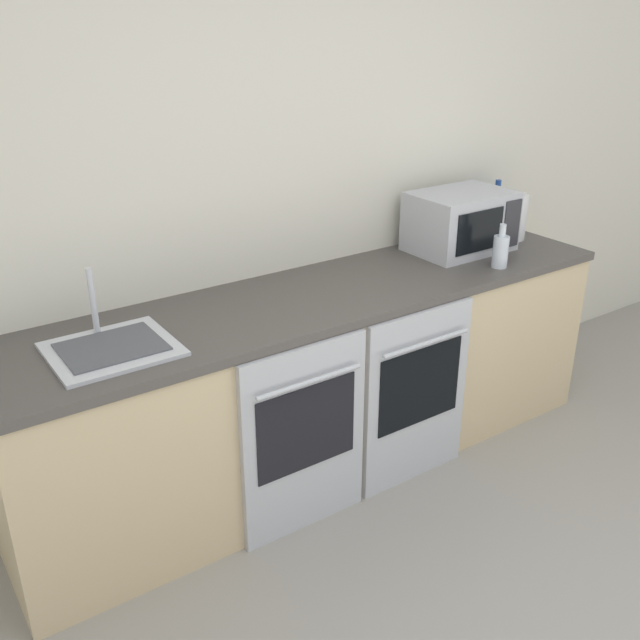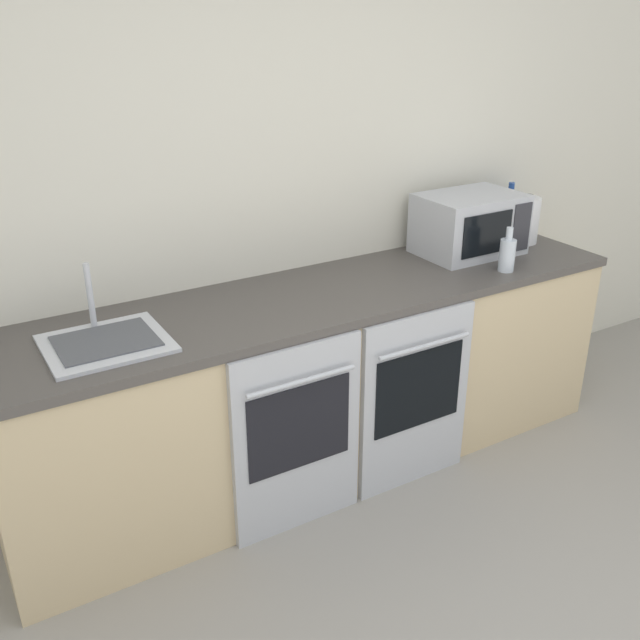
{
  "view_description": "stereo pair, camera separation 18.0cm",
  "coord_description": "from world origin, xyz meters",
  "px_view_note": "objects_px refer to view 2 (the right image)",
  "views": [
    {
      "loc": [
        -1.65,
        -0.52,
        2.03
      ],
      "look_at": [
        -0.01,
        1.86,
        0.75
      ],
      "focal_mm": 40.0,
      "sensor_mm": 36.0,
      "label": 1
    },
    {
      "loc": [
        -1.49,
        -0.62,
        2.03
      ],
      "look_at": [
        -0.01,
        1.86,
        0.75
      ],
      "focal_mm": 40.0,
      "sensor_mm": 36.0,
      "label": 2
    }
  ],
  "objects_px": {
    "oven_right": "(416,400)",
    "kettle": "(522,220)",
    "bottle_blue": "(509,214)",
    "sink": "(105,341)",
    "oven_left": "(298,438)",
    "microwave": "(469,224)",
    "bottle_clear": "(507,254)"
  },
  "relations": [
    {
      "from": "oven_left",
      "to": "bottle_blue",
      "type": "distance_m",
      "value": 1.83
    },
    {
      "from": "oven_right",
      "to": "kettle",
      "type": "bearing_deg",
      "value": 23.1
    },
    {
      "from": "oven_right",
      "to": "bottle_blue",
      "type": "xyz_separation_m",
      "value": [
        1.04,
        0.57,
        0.57
      ]
    },
    {
      "from": "oven_left",
      "to": "microwave",
      "type": "bearing_deg",
      "value": 19.21
    },
    {
      "from": "oven_left",
      "to": "bottle_clear",
      "type": "bearing_deg",
      "value": 6.07
    },
    {
      "from": "oven_right",
      "to": "bottle_clear",
      "type": "relative_size",
      "value": 4.0
    },
    {
      "from": "oven_left",
      "to": "bottle_clear",
      "type": "distance_m",
      "value": 1.32
    },
    {
      "from": "microwave",
      "to": "bottle_clear",
      "type": "height_order",
      "value": "microwave"
    },
    {
      "from": "bottle_blue",
      "to": "sink",
      "type": "bearing_deg",
      "value": -173.22
    },
    {
      "from": "oven_left",
      "to": "oven_right",
      "type": "height_order",
      "value": "same"
    },
    {
      "from": "kettle",
      "to": "microwave",
      "type": "bearing_deg",
      "value": 178.93
    },
    {
      "from": "bottle_clear",
      "to": "microwave",
      "type": "bearing_deg",
      "value": 84.76
    },
    {
      "from": "oven_left",
      "to": "sink",
      "type": "xyz_separation_m",
      "value": [
        -0.64,
        0.3,
        0.47
      ]
    },
    {
      "from": "microwave",
      "to": "bottle_clear",
      "type": "relative_size",
      "value": 2.37
    },
    {
      "from": "oven_left",
      "to": "oven_right",
      "type": "bearing_deg",
      "value": 0.0
    },
    {
      "from": "bottle_clear",
      "to": "kettle",
      "type": "bearing_deg",
      "value": 37.13
    },
    {
      "from": "bottle_clear",
      "to": "bottle_blue",
      "type": "bearing_deg",
      "value": 45.13
    },
    {
      "from": "oven_right",
      "to": "kettle",
      "type": "height_order",
      "value": "kettle"
    },
    {
      "from": "bottle_clear",
      "to": "oven_left",
      "type": "bearing_deg",
      "value": -173.93
    },
    {
      "from": "microwave",
      "to": "kettle",
      "type": "height_order",
      "value": "microwave"
    },
    {
      "from": "kettle",
      "to": "sink",
      "type": "relative_size",
      "value": 0.57
    },
    {
      "from": "bottle_blue",
      "to": "kettle",
      "type": "xyz_separation_m",
      "value": [
        -0.05,
        -0.15,
        0.01
      ]
    },
    {
      "from": "kettle",
      "to": "sink",
      "type": "xyz_separation_m",
      "value": [
        -2.23,
        -0.12,
        -0.11
      ]
    },
    {
      "from": "oven_right",
      "to": "bottle_blue",
      "type": "height_order",
      "value": "bottle_blue"
    },
    {
      "from": "oven_right",
      "to": "microwave",
      "type": "bearing_deg",
      "value": 34.29
    },
    {
      "from": "microwave",
      "to": "bottle_clear",
      "type": "bearing_deg",
      "value": -95.24
    },
    {
      "from": "bottle_blue",
      "to": "kettle",
      "type": "distance_m",
      "value": 0.16
    },
    {
      "from": "oven_right",
      "to": "bottle_clear",
      "type": "bearing_deg",
      "value": 12.02
    },
    {
      "from": "microwave",
      "to": "bottle_blue",
      "type": "xyz_separation_m",
      "value": [
        0.41,
        0.14,
        -0.04
      ]
    },
    {
      "from": "microwave",
      "to": "bottle_clear",
      "type": "xyz_separation_m",
      "value": [
        -0.03,
        -0.3,
        -0.07
      ]
    },
    {
      "from": "bottle_clear",
      "to": "oven_right",
      "type": "bearing_deg",
      "value": -167.98
    },
    {
      "from": "oven_left",
      "to": "bottle_clear",
      "type": "xyz_separation_m",
      "value": [
        1.2,
        0.13,
        0.54
      ]
    }
  ]
}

